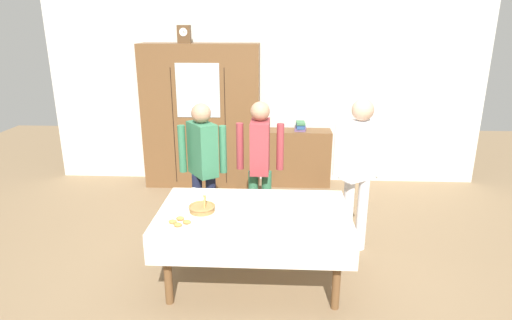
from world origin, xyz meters
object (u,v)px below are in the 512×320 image
Objects in this scene: tea_cup_mid_right at (287,204)px; tea_cup_far_left at (194,192)px; wall_cabinet at (202,117)px; spoon_near_left at (321,229)px; tea_cup_center at (221,217)px; person_behind_table_right at (203,160)px; tea_cup_back_edge at (328,202)px; spoon_front_edge at (246,207)px; mantel_clock at (184,34)px; pastry_plate at (180,223)px; dining_table at (254,222)px; tea_cup_near_left at (267,223)px; bread_basket at (202,208)px; bookshelf_low at (300,158)px; book_stack at (301,126)px; person_behind_table_left at (260,157)px; tea_cup_front_edge at (328,214)px; person_by_cabinet at (359,161)px.

tea_cup_mid_right is 0.95m from tea_cup_far_left.
spoon_near_left is (1.47, -2.89, -0.31)m from wall_cabinet.
person_behind_table_right is (-0.33, 1.03, 0.18)m from tea_cup_center.
tea_cup_back_edge is 0.76m from spoon_front_edge.
tea_cup_center is (0.83, -2.76, -1.44)m from mantel_clock.
tea_cup_back_edge is at bearing -27.78° from person_behind_table_right.
pastry_plate is at bearing -80.17° from mantel_clock.
dining_table is 0.72m from tea_cup_far_left.
tea_cup_near_left is 0.64m from bread_basket.
book_stack reaches higher than bookshelf_low.
person_behind_table_left is (-0.53, -1.65, 0.04)m from book_stack.
tea_cup_center is at bearing -174.37° from tea_cup_front_edge.
tea_cup_far_left is 0.60m from spoon_front_edge.
tea_cup_front_edge is 0.56m from tea_cup_near_left.
bread_basket is (0.44, -2.60, -0.28)m from wall_cabinet.
bookshelf_low reaches higher than dining_table.
spoon_front_edge is at bearing -103.67° from bookshelf_low.
tea_cup_mid_right is (1.20, -2.47, -0.28)m from wall_cabinet.
wall_cabinet is 1.34× the size of person_behind_table_left.
mantel_clock is 3.06m from spoon_front_edge.
person_behind_table_left is at bearing 108.34° from tea_cup_mid_right.
wall_cabinet is 3.10m from tea_cup_front_edge.
mantel_clock is 1.85× the size of tea_cup_far_left.
mantel_clock is 3.26m from pastry_plate.
tea_cup_back_edge and tea_cup_center have the same top height.
spoon_near_left is (-0.12, -0.50, -0.02)m from tea_cup_back_edge.
person_by_cabinet is at bearing 31.09° from pastry_plate.
tea_cup_front_edge is at bearing -29.88° from tea_cup_mid_right.
wall_cabinet is at bearing -177.99° from book_stack.
dining_table is 0.16m from spoon_front_edge.
person_by_cabinet is at bearing -75.63° from book_stack.
person_behind_table_right is 1.64m from person_by_cabinet.
bread_basket is (-0.59, 0.25, 0.01)m from tea_cup_near_left.
tea_cup_mid_right is 0.08× the size of person_behind_table_left.
book_stack is at bearing 69.28° from bread_basket.
person_by_cabinet reaches higher than person_behind_table_left.
tea_cup_mid_right is at bearing -15.09° from tea_cup_far_left.
bookshelf_low is 2.55m from tea_cup_mid_right.
book_stack is 1.73m from person_behind_table_left.
person_behind_table_left is at bearing -107.73° from bookshelf_low.
tea_cup_front_edge and tea_cup_center have the same top height.
book_stack is 2.72m from tea_cup_front_edge.
tea_cup_far_left is at bearing -116.92° from bookshelf_low.
tea_cup_back_edge is 0.51m from spoon_near_left.
tea_cup_near_left is 0.08× the size of person_by_cabinet.
tea_cup_center is 1.10m from person_behind_table_right.
mantel_clock is 1.85× the size of tea_cup_front_edge.
tea_cup_mid_right reaches higher than spoon_front_edge.
spoon_near_left is at bearing -103.00° from tea_cup_back_edge.
mantel_clock reaches higher than spoon_front_edge.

